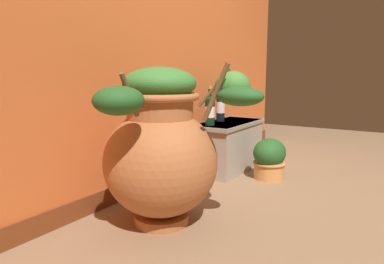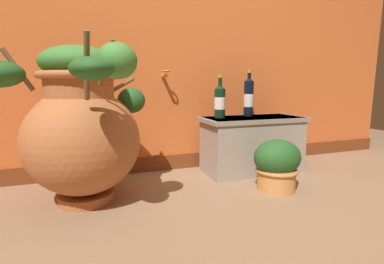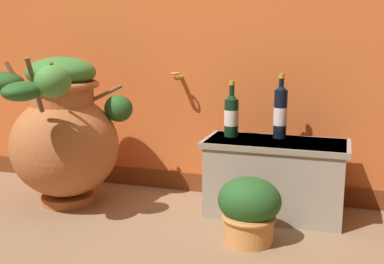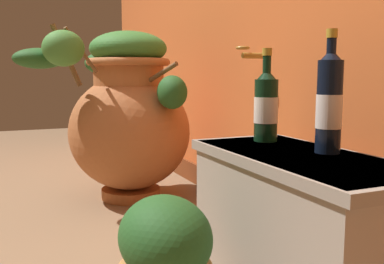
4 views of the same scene
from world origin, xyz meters
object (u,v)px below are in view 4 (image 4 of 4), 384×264
terracotta_urn (127,117)px  potted_shrub (165,253)px  wine_bottle_middle (329,101)px  wine_bottle_left (266,104)px

terracotta_urn → potted_shrub: bearing=-10.2°
wine_bottle_middle → wine_bottle_left: bearing=-170.8°
terracotta_urn → wine_bottle_middle: (1.15, 0.26, 0.14)m
wine_bottle_middle → potted_shrub: bearing=-98.4°
terracotta_urn → wine_bottle_middle: size_ratio=2.48×
wine_bottle_left → wine_bottle_middle: size_ratio=0.88×
terracotta_urn → wine_bottle_middle: bearing=12.9°
terracotta_urn → potted_shrub: size_ratio=2.72×
terracotta_urn → potted_shrub: (1.08, -0.20, -0.25)m
wine_bottle_middle → terracotta_urn: bearing=-167.1°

